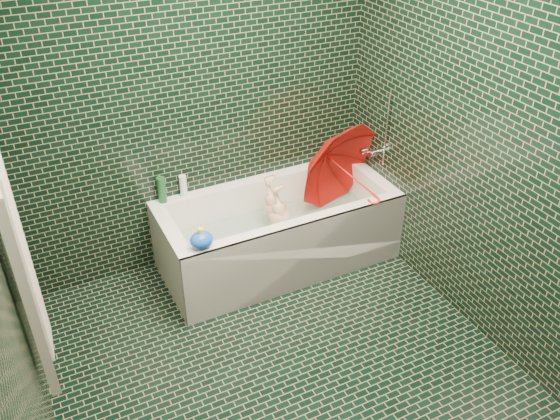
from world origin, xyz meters
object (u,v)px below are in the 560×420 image
umbrella (351,176)px  rubber_duck (332,156)px  bathtub (279,239)px  child (283,228)px  bath_toy (201,240)px

umbrella → rubber_duck: umbrella is taller
bathtub → child: 0.10m
rubber_duck → umbrella: bearing=-97.8°
child → bath_toy: (-0.71, -0.28, 0.30)m
umbrella → rubber_duck: bearing=65.7°
rubber_duck → bath_toy: size_ratio=0.64×
child → umbrella: 0.63m
bath_toy → bathtub: bearing=15.1°
bath_toy → child: bearing=13.6°
umbrella → bathtub: bearing=161.4°
child → umbrella: umbrella is taller
child → bath_toy: bearing=-62.0°
umbrella → bath_toy: (-1.25, -0.24, -0.01)m
bath_toy → umbrella: bearing=2.8°
bathtub → bath_toy: bath_toy is taller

